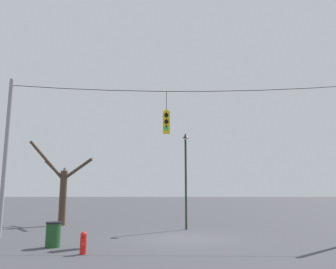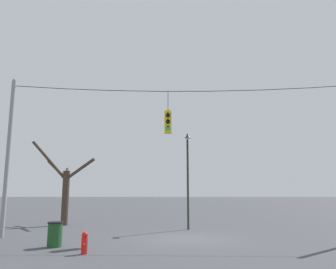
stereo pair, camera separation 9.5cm
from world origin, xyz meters
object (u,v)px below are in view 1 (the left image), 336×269
fire_hydrant (85,243)px  trash_bin (55,234)px  street_lamp (187,166)px  traffic_light_near_left_pole (168,122)px  utility_pole_left (8,155)px  bare_tree (63,186)px

fire_hydrant → trash_bin: 2.08m
street_lamp → traffic_light_near_left_pole: bearing=-108.9°
utility_pole_left → street_lamp: size_ratio=1.43×
traffic_light_near_left_pole → trash_bin: (-4.39, -2.49, -4.99)m
traffic_light_near_left_pole → street_lamp: bearing=71.1°
utility_pole_left → trash_bin: utility_pole_left is taller
street_lamp → fire_hydrant: (-3.96, -7.13, -3.15)m
utility_pole_left → street_lamp: 9.43m
trash_bin → traffic_light_near_left_pole: bearing=29.6°
bare_tree → trash_bin: bare_tree is taller
traffic_light_near_left_pole → bare_tree: (-6.80, 5.69, -3.02)m
traffic_light_near_left_pole → fire_hydrant: (-2.85, -3.89, -5.09)m
utility_pole_left → trash_bin: size_ratio=8.09×
bare_tree → utility_pole_left: bearing=-99.5°
bare_tree → trash_bin: (2.41, -8.18, -1.97)m
utility_pole_left → fire_hydrant: bearing=-38.6°
traffic_light_near_left_pole → bare_tree: 9.37m
street_lamp → trash_bin: bearing=-133.8°
trash_bin → utility_pole_left: bearing=143.4°
street_lamp → utility_pole_left: bearing=-160.0°
traffic_light_near_left_pole → trash_bin: 7.10m
fire_hydrant → trash_bin: (-1.53, 1.40, 0.10)m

